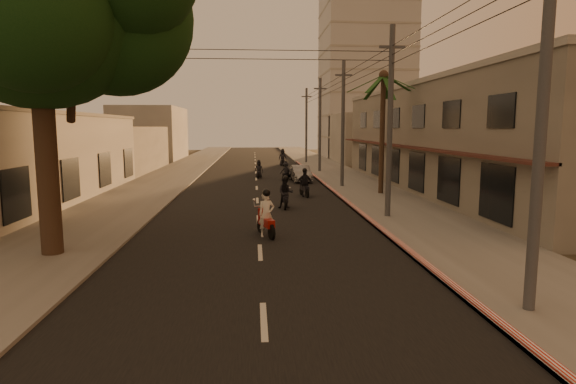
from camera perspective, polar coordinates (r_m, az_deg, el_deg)
name	(u,v)px	position (r m, az deg, el deg)	size (l,w,h in m)	color
ground	(261,270)	(15.00, -3.22, -9.16)	(160.00, 160.00, 0.00)	#383023
road	(257,188)	(34.63, -3.74, 0.48)	(10.00, 140.00, 0.02)	black
sidewalk_right	(360,186)	(35.46, 8.47, 0.66)	(5.00, 140.00, 0.12)	slate
sidewalk_left	(151,188)	(35.38, -15.97, 0.43)	(5.00, 140.00, 0.12)	slate
curb_stripe	(339,196)	(30.13, 6.07, -0.46)	(0.20, 60.00, 0.20)	red
shophouse_row	(459,137)	(35.32, 19.64, 6.11)	(8.80, 34.20, 7.30)	gray
left_building	(11,158)	(31.58, -30.03, 3.49)	(8.20, 24.20, 5.20)	#ACA69B
distant_tower	(365,60)	(72.84, 9.12, 15.20)	(12.10, 12.10, 28.00)	#B7B5B2
palm_tree	(383,82)	(31.57, 11.25, 12.64)	(5.00, 5.00, 8.20)	black
utility_poles	(343,96)	(35.01, 6.57, 11.22)	(1.20, 48.26, 9.00)	#38383A
filler_right	(368,138)	(61.04, 9.42, 6.32)	(8.00, 14.00, 6.00)	#ACA69B
filler_left_near	(113,149)	(50.33, -20.08, 4.78)	(8.00, 14.00, 4.40)	#ACA69B
filler_left_far	(151,134)	(67.78, -15.95, 6.67)	(8.00, 14.00, 7.00)	#ACA69B
scooter_red	(266,215)	(19.17, -2.59, -2.79)	(1.01, 1.90, 1.93)	black
scooter_mid_a	(286,194)	(25.81, -0.29, -0.18)	(0.93, 1.82, 1.79)	black
scooter_mid_b	(305,184)	(30.21, 1.98, 0.99)	(1.15, 1.84, 1.82)	black
scooter_far_a	(259,170)	(41.39, -3.48, 2.63)	(0.84, 1.61, 1.58)	black
scooter_far_b	(286,171)	(39.78, -0.27, 2.48)	(1.39, 1.53, 1.60)	black
parked_car	(301,174)	(38.77, 1.51, 2.21)	(1.55, 3.98, 1.29)	gray
scooter_far_c	(283,158)	(54.58, -0.64, 4.04)	(0.94, 1.99, 1.96)	black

